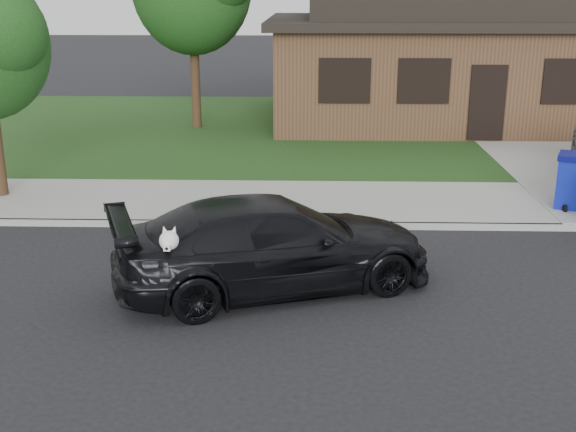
{
  "coord_description": "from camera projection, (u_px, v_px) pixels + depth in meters",
  "views": [
    {
      "loc": [
        -0.98,
        -9.36,
        4.33
      ],
      "look_at": [
        -1.28,
        0.78,
        1.1
      ],
      "focal_mm": 45.0,
      "sensor_mm": 36.0,
      "label": 1
    }
  ],
  "objects": [
    {
      "name": "ground",
      "position": [
        377.0,
        308.0,
        10.2
      ],
      "size": [
        120.0,
        120.0,
        0.0
      ],
      "primitive_type": "plane",
      "color": "black",
      "rests_on": "ground"
    },
    {
      "name": "sidewalk",
      "position": [
        356.0,
        203.0,
        14.94
      ],
      "size": [
        60.0,
        3.0,
        0.12
      ],
      "primitive_type": "cube",
      "color": "gray",
      "rests_on": "ground"
    },
    {
      "name": "curb",
      "position": [
        360.0,
        225.0,
        13.51
      ],
      "size": [
        60.0,
        0.12,
        0.12
      ],
      "primitive_type": "cube",
      "color": "gray",
      "rests_on": "ground"
    },
    {
      "name": "lawn",
      "position": [
        340.0,
        130.0,
        22.56
      ],
      "size": [
        60.0,
        13.0,
        0.13
      ],
      "primitive_type": "cube",
      "color": "#193814",
      "rests_on": "ground"
    },
    {
      "name": "driveway",
      "position": [
        566.0,
        152.0,
        19.53
      ],
      "size": [
        4.5,
        13.0,
        0.14
      ],
      "primitive_type": "cube",
      "color": "gray",
      "rests_on": "ground"
    },
    {
      "name": "sedan",
      "position": [
        274.0,
        244.0,
        10.67
      ],
      "size": [
        5.13,
        3.44,
        1.38
      ],
      "rotation": [
        0.0,
        0.0,
        1.92
      ],
      "color": "black",
      "rests_on": "ground"
    },
    {
      "name": "recycling_bin",
      "position": [
        574.0,
        181.0,
        14.21
      ],
      "size": [
        0.87,
        0.87,
        1.1
      ],
      "rotation": [
        0.0,
        0.0,
        -0.41
      ],
      "color": "#0D1B98",
      "rests_on": "sidewalk"
    },
    {
      "name": "house",
      "position": [
        461.0,
        57.0,
        23.72
      ],
      "size": [
        12.6,
        8.6,
        4.65
      ],
      "color": "#422B1C",
      "rests_on": "ground"
    }
  ]
}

